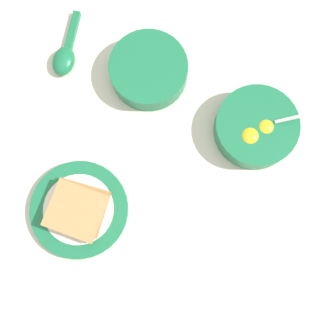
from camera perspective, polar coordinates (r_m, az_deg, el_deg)
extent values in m
plane|color=beige|center=(0.89, -7.17, 7.99)|extent=(3.00, 3.00, 0.00)
cylinder|color=#196B42|center=(0.86, 12.60, 5.73)|extent=(0.18, 0.18, 0.05)
cylinder|color=white|center=(0.86, 12.66, 5.81)|extent=(0.15, 0.15, 0.02)
ellipsoid|color=yellow|center=(0.83, 11.78, 4.53)|extent=(0.04, 0.04, 0.02)
ellipsoid|color=yellow|center=(0.85, 14.00, 5.75)|extent=(0.04, 0.04, 0.02)
cylinder|color=black|center=(0.85, 13.21, 7.18)|extent=(0.05, 0.05, 0.00)
ellipsoid|color=silver|center=(0.85, 14.12, 6.22)|extent=(0.03, 0.02, 0.01)
cube|color=silver|center=(0.84, 17.08, 6.83)|extent=(0.05, 0.03, 0.03)
cylinder|color=#196B42|center=(0.85, -12.75, -5.88)|extent=(0.21, 0.21, 0.02)
cylinder|color=white|center=(0.85, -12.88, -5.84)|extent=(0.15, 0.15, 0.00)
cube|color=#9E7042|center=(0.84, -12.81, -5.64)|extent=(0.14, 0.15, 0.02)
cube|color=tan|center=(0.82, -13.23, -6.06)|extent=(0.14, 0.15, 0.02)
ellipsoid|color=#196B42|center=(0.94, -14.92, 14.78)|extent=(0.08, 0.08, 0.03)
cube|color=#196B42|center=(0.97, -13.70, 18.65)|extent=(0.09, 0.07, 0.01)
cylinder|color=#196B42|center=(0.89, -2.82, 13.94)|extent=(0.17, 0.17, 0.05)
cylinder|color=white|center=(0.87, -2.87, 14.33)|extent=(0.14, 0.14, 0.01)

